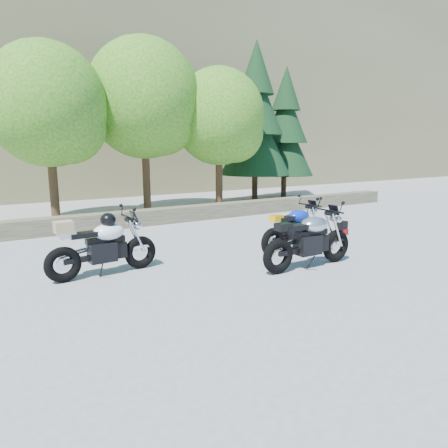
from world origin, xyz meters
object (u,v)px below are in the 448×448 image
Objects in this scene: silver_bike at (309,241)px; backpack at (342,228)px; blue_bike at (295,229)px; white_bike at (102,245)px.

silver_bike is 5.99× the size of backpack.
blue_bike is 2.54m from backpack.
silver_bike is 3.61m from backpack.
white_bike is at bearing 155.56° from silver_bike.
silver_bike is 1.07× the size of blue_bike.
backpack is at bearing 8.04° from blue_bike.
blue_bike is (0.64, 1.18, -0.04)m from silver_bike.
white_bike is 6.89m from backpack.
white_bike reaches higher than silver_bike.
blue_bike reaches higher than backpack.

